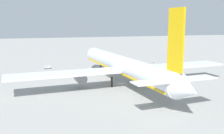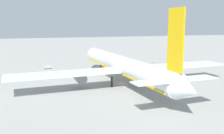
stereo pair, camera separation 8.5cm
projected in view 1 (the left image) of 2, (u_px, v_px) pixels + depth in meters
ground_plane at (122, 83)px, 92.98m from camera, size 600.00×600.00×0.00m
airliner at (124, 66)px, 90.60m from camera, size 79.68×80.35×25.49m
service_truck_1 at (180, 60)px, 139.36m from camera, size 6.47×3.82×3.13m
service_van at (184, 65)px, 128.62m from camera, size 2.10×4.20×1.97m
baggage_cart_1 at (48, 67)px, 122.51m from camera, size 2.21×3.53×1.47m
baggage_cart_2 at (193, 64)px, 134.83m from camera, size 3.17×2.44×0.40m
ground_worker_2 at (154, 62)px, 139.55m from camera, size 0.40×0.40×1.67m
ground_worker_4 at (189, 64)px, 131.62m from camera, size 0.54×0.54×1.69m
traffic_cone_0 at (206, 73)px, 110.45m from camera, size 0.36×0.36×0.55m
traffic_cone_1 at (166, 62)px, 142.42m from camera, size 0.36×0.36×0.55m
traffic_cone_2 at (54, 67)px, 125.85m from camera, size 0.36×0.36×0.55m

